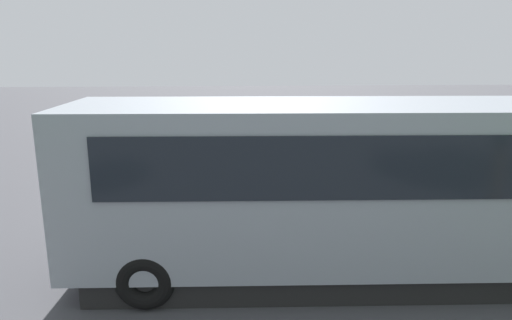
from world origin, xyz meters
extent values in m
plane|color=#424247|center=(0.00, 0.00, 0.00)|extent=(80.00, 80.00, 0.00)
cube|color=#8C939E|center=(0.23, 4.97, 1.85)|extent=(9.92, 2.85, 2.80)
cube|color=black|center=(5.10, 4.79, 2.41)|extent=(0.13, 2.10, 1.23)
cube|color=black|center=(0.19, 3.70, 2.41)|extent=(8.26, 0.33, 1.01)
cube|color=black|center=(0.28, 6.23, 2.41)|extent=(8.26, 0.33, 1.01)
cube|color=#198C3F|center=(0.19, 3.70, 1.29)|extent=(8.65, 0.34, 0.28)
cube|color=black|center=(0.23, 4.97, 0.23)|extent=(9.12, 2.62, 0.45)
torus|color=black|center=(3.63, 3.71, 0.50)|extent=(1.01, 0.36, 1.00)
torus|color=black|center=(3.71, 5.97, 0.50)|extent=(1.01, 0.36, 1.00)
torus|color=black|center=(-3.25, 3.96, 0.50)|extent=(1.01, 0.36, 1.00)
cylinder|color=black|center=(-0.47, 2.07, 0.45)|extent=(0.15, 0.15, 0.73)
cube|color=black|center=(-0.48, 2.03, 0.05)|extent=(0.17, 0.28, 0.10)
cylinder|color=black|center=(-0.62, 2.11, 0.45)|extent=(0.15, 0.15, 0.73)
cube|color=black|center=(-0.63, 2.08, 0.05)|extent=(0.17, 0.28, 0.10)
cube|color=#D8F233|center=(-0.54, 2.09, 1.11)|extent=(0.45, 0.38, 0.61)
cube|color=silver|center=(-0.54, 2.09, 1.11)|extent=(0.46, 0.39, 0.06)
cylinder|color=#D8F233|center=(-0.31, 2.02, 1.13)|extent=(0.11, 0.11, 0.58)
sphere|color=tan|center=(-0.31, 2.02, 0.84)|extent=(0.11, 0.11, 0.09)
cylinder|color=#D8F233|center=(-0.77, 2.16, 1.13)|extent=(0.11, 0.11, 0.58)
sphere|color=tan|center=(-0.77, 2.16, 0.84)|extent=(0.11, 0.11, 0.09)
sphere|color=tan|center=(-0.54, 2.09, 1.55)|extent=(0.27, 0.27, 0.22)
cylinder|color=black|center=(0.90, 2.38, 0.46)|extent=(0.12, 0.12, 0.75)
cube|color=black|center=(0.90, 2.34, 0.05)|extent=(0.11, 0.26, 0.10)
cylinder|color=black|center=(0.74, 2.39, 0.46)|extent=(0.12, 0.12, 0.75)
cube|color=black|center=(0.74, 2.35, 0.05)|extent=(0.11, 0.26, 0.10)
cube|color=silver|center=(0.82, 2.38, 1.15)|extent=(0.39, 0.30, 0.63)
cylinder|color=silver|center=(1.06, 2.37, 1.17)|extent=(0.09, 0.09, 0.60)
sphere|color=tan|center=(1.06, 2.37, 0.87)|extent=(0.09, 0.09, 0.09)
cylinder|color=silver|center=(0.58, 2.39, 1.17)|extent=(0.09, 0.09, 0.60)
sphere|color=tan|center=(0.58, 2.39, 0.87)|extent=(0.09, 0.09, 0.09)
sphere|color=tan|center=(0.82, 2.38, 1.60)|extent=(0.24, 0.24, 0.23)
cylinder|color=black|center=(2.04, 2.33, 0.48)|extent=(0.13, 0.13, 0.79)
cube|color=black|center=(2.03, 2.29, 0.05)|extent=(0.11, 0.26, 0.10)
cylinder|color=black|center=(1.88, 2.33, 0.48)|extent=(0.13, 0.13, 0.79)
cube|color=black|center=(1.87, 2.29, 0.05)|extent=(0.11, 0.26, 0.10)
cube|color=maroon|center=(1.96, 2.33, 1.20)|extent=(0.39, 0.30, 0.66)
cylinder|color=maroon|center=(2.20, 2.32, 1.22)|extent=(0.09, 0.09, 0.62)
sphere|color=tan|center=(2.20, 2.32, 0.91)|extent=(0.09, 0.09, 0.09)
cylinder|color=maroon|center=(1.72, 2.34, 1.22)|extent=(0.09, 0.09, 0.62)
sphere|color=tan|center=(1.72, 2.34, 0.91)|extent=(0.09, 0.09, 0.09)
sphere|color=tan|center=(1.96, 2.33, 1.67)|extent=(0.25, 0.25, 0.24)
torus|color=black|center=(-1.72, 2.63, 0.30)|extent=(0.61, 0.18, 0.60)
cylinder|color=silver|center=(-1.72, 2.63, 0.30)|extent=(0.13, 0.11, 0.12)
torus|color=black|center=(-3.17, 2.51, 0.30)|extent=(0.61, 0.18, 0.60)
cylinder|color=silver|center=(-3.17, 2.51, 0.30)|extent=(0.13, 0.13, 0.12)
cylinder|color=silver|center=(-1.77, 2.63, 0.65)|extent=(0.32, 0.08, 0.67)
cube|color=#0C19B2|center=(-2.37, 2.58, 0.63)|extent=(0.86, 0.35, 0.36)
cube|color=black|center=(-2.85, 2.54, 0.68)|extent=(0.54, 0.26, 0.20)
cylinder|color=silver|center=(-2.75, 2.69, 0.42)|extent=(0.46, 0.12, 0.08)
cylinder|color=black|center=(-1.82, 2.62, 0.95)|extent=(0.08, 0.58, 0.04)
torus|color=black|center=(3.65, -2.45, 0.30)|extent=(0.61, 0.23, 0.60)
cylinder|color=silver|center=(3.65, -2.45, 0.30)|extent=(0.14, 0.12, 0.12)
torus|color=black|center=(5.08, -2.21, 0.30)|extent=(0.61, 0.23, 0.60)
cylinder|color=silver|center=(5.08, -2.21, 0.30)|extent=(0.14, 0.14, 0.12)
cylinder|color=silver|center=(3.70, -2.45, 0.65)|extent=(0.32, 0.11, 0.67)
cube|color=#0C19B2|center=(4.29, -2.34, 0.63)|extent=(0.88, 0.42, 0.36)
cube|color=black|center=(4.77, -2.26, 0.68)|extent=(0.55, 0.31, 0.20)
cylinder|color=silver|center=(4.68, -2.42, 0.42)|extent=(0.46, 0.16, 0.08)
cylinder|color=black|center=(3.75, -2.44, 0.95)|extent=(0.13, 0.58, 0.04)
cube|color=black|center=(4.37, -2.33, 0.92)|extent=(0.60, 0.43, 0.51)
sphere|color=#0C59B2|center=(3.97, -2.40, 1.10)|extent=(0.30, 0.30, 0.26)
cylinder|color=black|center=(4.05, -2.20, 0.92)|extent=(0.43, 0.16, 0.33)
cylinder|color=black|center=(4.51, -2.12, 0.60)|extent=(0.12, 0.12, 0.40)
cylinder|color=black|center=(4.11, -2.56, 0.92)|extent=(0.43, 0.16, 0.33)
cylinder|color=black|center=(4.57, -2.48, 0.60)|extent=(0.12, 0.12, 0.40)
cube|color=orange|center=(1.43, -1.13, 0.01)|extent=(0.34, 0.34, 0.03)
cone|color=orange|center=(1.43, -1.13, 0.33)|extent=(0.26, 0.26, 0.60)
cylinder|color=white|center=(1.43, -1.13, 0.30)|extent=(0.19, 0.19, 0.07)
cube|color=white|center=(-1.96, -0.68, 0.00)|extent=(0.27, 4.09, 0.01)
cube|color=white|center=(0.69, -0.68, 0.00)|extent=(0.29, 4.63, 0.01)
cube|color=white|center=(3.35, -0.68, 0.00)|extent=(0.25, 3.68, 0.01)
camera|label=1|loc=(2.33, 12.95, 4.19)|focal=32.61mm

